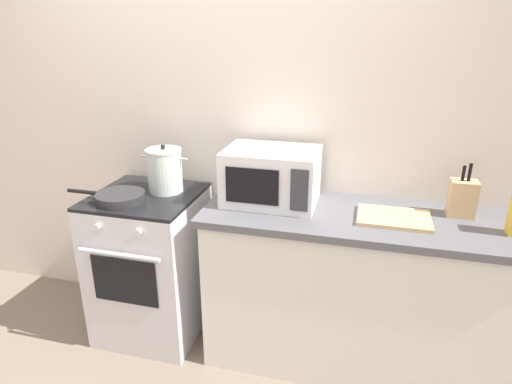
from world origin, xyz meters
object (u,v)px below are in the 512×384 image
Objects in this scene: stove at (151,264)px; microwave at (271,176)px; knife_block at (462,198)px; frying_pan at (120,197)px; cutting_board at (394,218)px; stock_pot at (165,170)px.

microwave is at bearing 6.14° from stove.
knife_block is at bearing 3.60° from microwave.
stove is 0.51m from frying_pan.
microwave reaches higher than cutting_board.
cutting_board is (1.47, 0.13, -0.02)m from frying_pan.
frying_pan is (-0.18, -0.22, -0.10)m from stock_pot.
cutting_board is at bearing -3.78° from stock_pot.
knife_block is at bearing 1.92° from stock_pot.
stove is 0.96m from microwave.
knife_block is (0.98, 0.06, -0.05)m from microwave.
knife_block is at bearing 23.01° from cutting_board.
microwave reaches higher than knife_block.
cutting_board is 1.28× the size of knife_block.
stove is 2.56× the size of cutting_board.
microwave is (0.74, 0.08, 0.61)m from stove.
frying_pan is 0.85m from microwave.
microwave is 1.39× the size of cutting_board.
stock_pot reaches higher than frying_pan.
frying_pan is 1.67× the size of knife_block.
stove is at bearing -175.31° from knife_block.
stove is at bearing -179.95° from cutting_board.
knife_block reaches higher than cutting_board.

